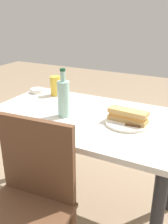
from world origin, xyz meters
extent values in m
plane|color=#8C755B|center=(0.00, 0.00, 0.00)|extent=(8.00, 8.00, 0.00)
cube|color=beige|center=(0.00, 0.00, 0.71)|extent=(1.17, 0.71, 0.03)
cylinder|color=#262628|center=(0.53, -0.30, 0.35)|extent=(0.06, 0.06, 0.70)
cube|color=brown|center=(0.00, 0.64, 0.47)|extent=(0.43, 0.43, 0.02)
cube|color=brown|center=(0.01, 0.45, 0.68)|extent=(0.38, 0.06, 0.40)
cylinder|color=brown|center=(0.19, 0.47, 0.23)|extent=(0.04, 0.04, 0.46)
cylinder|color=silver|center=(-0.27, 0.00, 0.74)|extent=(0.25, 0.25, 0.01)
cube|color=tan|center=(-0.27, 0.00, 0.76)|extent=(0.22, 0.09, 0.02)
cube|color=#CC8438|center=(-0.27, 0.00, 0.78)|extent=(0.20, 0.08, 0.02)
cube|color=tan|center=(-0.27, 0.00, 0.80)|extent=(0.22, 0.09, 0.02)
cube|color=silver|center=(-0.22, 0.06, 0.75)|extent=(0.10, 0.02, 0.00)
cube|color=#59331E|center=(-0.31, 0.05, 0.75)|extent=(0.08, 0.02, 0.01)
cylinder|color=#99C6B7|center=(0.10, 0.06, 0.83)|extent=(0.07, 0.07, 0.21)
cylinder|color=#99C6B7|center=(0.10, 0.06, 0.97)|extent=(0.03, 0.03, 0.06)
cylinder|color=#19472D|center=(0.10, 0.06, 1.01)|extent=(0.03, 0.03, 0.02)
cylinder|color=gold|center=(0.35, -0.24, 0.80)|extent=(0.08, 0.08, 0.14)
cylinder|color=silver|center=(0.51, -0.23, 0.74)|extent=(0.10, 0.10, 0.03)
cube|color=white|center=(-0.16, -0.24, 0.73)|extent=(0.17, 0.17, 0.00)
camera|label=1|loc=(-0.64, 1.25, 1.32)|focal=41.23mm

